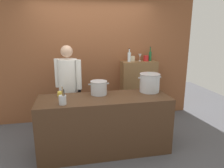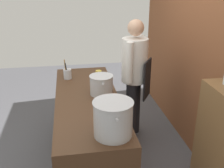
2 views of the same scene
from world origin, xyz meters
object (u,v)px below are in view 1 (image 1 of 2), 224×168
object	(u,v)px
chef	(68,84)
stockpot_small	(99,88)
wine_bottle_green	(150,56)
spice_tin_red	(146,58)
utensil_crock	(63,100)
wine_glass_short	(140,56)
stockpot_large	(150,83)
wine_bottle_clear	(129,57)
butter_jar	(60,94)
spice_tin_cream	(132,59)

from	to	relation	value
chef	stockpot_small	bearing A→B (deg)	164.76
wine_bottle_green	spice_tin_red	world-z (taller)	wine_bottle_green
utensil_crock	wine_glass_short	world-z (taller)	wine_glass_short
chef	wine_bottle_green	bearing A→B (deg)	-131.54
utensil_crock	wine_glass_short	bearing A→B (deg)	41.84
spice_tin_red	stockpot_large	bearing A→B (deg)	-106.75
wine_bottle_clear	wine_glass_short	bearing A→B (deg)	10.39
butter_jar	stockpot_small	bearing A→B (deg)	-3.64
utensil_crock	wine_bottle_clear	world-z (taller)	wine_bottle_clear
stockpot_small	spice_tin_cream	bearing A→B (deg)	51.00
chef	spice_tin_red	size ratio (longest dim) A/B	13.80
stockpot_large	spice_tin_cream	bearing A→B (deg)	88.62
chef	stockpot_small	xyz separation A→B (m)	(0.48, -0.51, 0.05)
utensil_crock	wine_bottle_clear	bearing A→B (deg)	45.78
stockpot_large	wine_bottle_clear	size ratio (longest dim) A/B	1.45
wine_bottle_green	wine_glass_short	size ratio (longest dim) A/B	1.94
chef	stockpot_small	size ratio (longest dim) A/B	5.00
spice_tin_red	wine_bottle_green	bearing A→B (deg)	8.90
stockpot_large	utensil_crock	size ratio (longest dim) A/B	1.51
utensil_crock	butter_jar	size ratio (longest dim) A/B	3.27
stockpot_large	wine_glass_short	xyz separation A→B (m)	(0.19, 1.07, 0.32)
stockpot_large	wine_bottle_green	size ratio (longest dim) A/B	1.32
utensil_crock	spice_tin_red	world-z (taller)	spice_tin_red
chef	butter_jar	world-z (taller)	chef
stockpot_large	wine_bottle_green	world-z (taller)	wine_bottle_green
utensil_crock	wine_bottle_clear	distance (m)	1.98
wine_bottle_green	spice_tin_red	xyz separation A→B (m)	(-0.10, -0.02, -0.05)
utensil_crock	butter_jar	xyz separation A→B (m)	(-0.05, 0.41, -0.03)
wine_glass_short	wine_bottle_clear	bearing A→B (deg)	-169.61
wine_glass_short	spice_tin_red	size ratio (longest dim) A/B	1.30
chef	wine_glass_short	size ratio (longest dim) A/B	10.65
utensil_crock	spice_tin_red	xyz separation A→B (m)	(1.73, 1.41, 0.36)
stockpot_small	wine_bottle_green	distance (m)	1.69
wine_glass_short	spice_tin_cream	bearing A→B (deg)	168.91
wine_bottle_clear	wine_glass_short	world-z (taller)	wine_bottle_clear
stockpot_small	butter_jar	world-z (taller)	stockpot_small
wine_glass_short	spice_tin_red	xyz separation A→B (m)	(0.13, -0.03, -0.05)
stockpot_small	spice_tin_cream	size ratio (longest dim) A/B	3.09
butter_jar	spice_tin_cream	xyz separation A→B (m)	(1.50, 1.05, 0.39)
stockpot_large	wine_glass_short	bearing A→B (deg)	80.13
wine_bottle_green	spice_tin_cream	world-z (taller)	wine_bottle_green
stockpot_small	wine_bottle_clear	world-z (taller)	wine_bottle_clear
butter_jar	spice_tin_cream	bearing A→B (deg)	35.10
stockpot_large	spice_tin_red	bearing A→B (deg)	73.25
butter_jar	spice_tin_red	xyz separation A→B (m)	(1.79, 0.99, 0.39)
stockpot_large	spice_tin_cream	xyz separation A→B (m)	(0.03, 1.11, 0.27)
utensil_crock	wine_bottle_green	bearing A→B (deg)	37.86
wine_bottle_clear	spice_tin_red	world-z (taller)	wine_bottle_clear
utensil_crock	butter_jar	bearing A→B (deg)	97.40
stockpot_small	wine_glass_short	world-z (taller)	wine_glass_short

